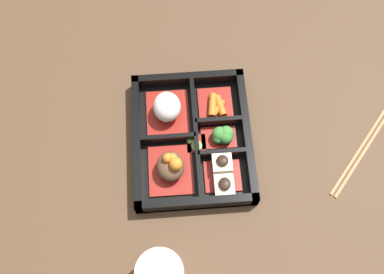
# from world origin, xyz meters

# --- Properties ---
(ground_plane) EXTENTS (3.00, 3.00, 0.00)m
(ground_plane) POSITION_xyz_m (0.00, 0.00, 0.00)
(ground_plane) COLOR #4C3523
(bento_base) EXTENTS (0.27, 0.22, 0.01)m
(bento_base) POSITION_xyz_m (0.00, 0.00, 0.01)
(bento_base) COLOR black
(bento_base) RESTS_ON ground_plane
(bento_rim) EXTENTS (0.27, 0.22, 0.04)m
(bento_rim) POSITION_xyz_m (-0.00, -0.00, 0.02)
(bento_rim) COLOR black
(bento_rim) RESTS_ON ground_plane
(bowl_stew) EXTENTS (0.10, 0.08, 0.06)m
(bowl_stew) POSITION_xyz_m (-0.06, 0.04, 0.03)
(bowl_stew) COLOR maroon
(bowl_stew) RESTS_ON bento_base
(bowl_rice) EXTENTS (0.10, 0.08, 0.06)m
(bowl_rice) POSITION_xyz_m (0.06, 0.04, 0.04)
(bowl_rice) COLOR maroon
(bowl_rice) RESTS_ON bento_base
(bowl_tofu) EXTENTS (0.08, 0.07, 0.04)m
(bowl_tofu) POSITION_xyz_m (-0.08, -0.05, 0.02)
(bowl_tofu) COLOR maroon
(bowl_tofu) RESTS_ON bento_base
(bowl_greens) EXTENTS (0.05, 0.07, 0.04)m
(bowl_greens) POSITION_xyz_m (-0.00, -0.06, 0.03)
(bowl_greens) COLOR maroon
(bowl_greens) RESTS_ON bento_base
(bowl_carrots) EXTENTS (0.07, 0.07, 0.02)m
(bowl_carrots) POSITION_xyz_m (0.07, -0.05, 0.02)
(bowl_carrots) COLOR maroon
(bowl_carrots) RESTS_ON bento_base
(bowl_pickles) EXTENTS (0.04, 0.04, 0.01)m
(bowl_pickles) POSITION_xyz_m (-0.01, -0.01, 0.02)
(bowl_pickles) COLOR maroon
(bowl_pickles) RESTS_ON bento_base
(tea_cup) EXTENTS (0.08, 0.08, 0.07)m
(tea_cup) POSITION_xyz_m (-0.25, 0.07, 0.04)
(tea_cup) COLOR beige
(tea_cup) RESTS_ON ground_plane
(chopsticks) EXTENTS (0.18, 0.15, 0.01)m
(chopsticks) POSITION_xyz_m (-0.04, -0.32, 0.00)
(chopsticks) COLOR #A87F51
(chopsticks) RESTS_ON ground_plane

